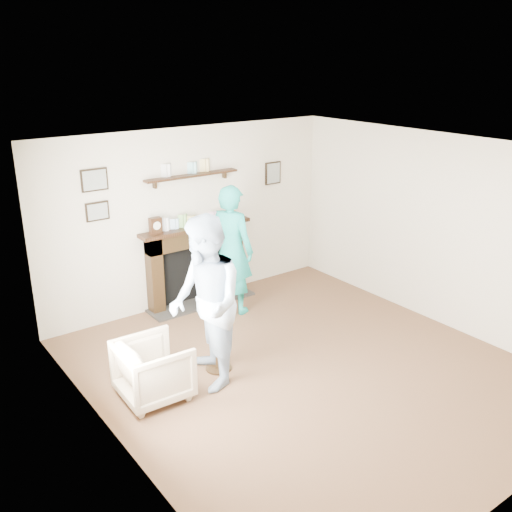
# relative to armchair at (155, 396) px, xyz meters

# --- Properties ---
(ground) EXTENTS (5.00, 5.00, 0.00)m
(ground) POSITION_rel_armchair_xyz_m (1.64, -0.53, 0.00)
(ground) COLOR brown
(ground) RESTS_ON ground
(room_shell) EXTENTS (4.54, 5.02, 2.52)m
(room_shell) POSITION_rel_armchair_xyz_m (1.64, 0.16, 1.62)
(room_shell) COLOR beige
(room_shell) RESTS_ON ground
(armchair) EXTENTS (0.73, 0.71, 0.64)m
(armchair) POSITION_rel_armchair_xyz_m (0.00, 0.00, 0.00)
(armchair) COLOR tan
(armchair) RESTS_ON ground
(man) EXTENTS (0.95, 1.08, 1.89)m
(man) POSITION_rel_armchair_xyz_m (0.60, -0.09, 0.00)
(man) COLOR #AABAD5
(man) RESTS_ON ground
(woman) EXTENTS (0.66, 0.77, 1.80)m
(woman) POSITION_rel_armchair_xyz_m (1.87, 1.30, 0.00)
(woman) COLOR #1EA2AF
(woman) RESTS_ON ground
(pedestal_table) EXTENTS (0.36, 0.36, 1.16)m
(pedestal_table) POSITION_rel_armchair_xyz_m (0.84, 0.07, 0.72)
(pedestal_table) COLOR black
(pedestal_table) RESTS_ON ground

